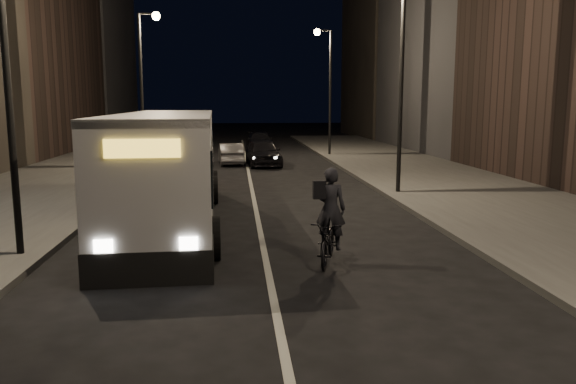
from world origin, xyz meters
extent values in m
plane|color=black|center=(0.00, 0.00, 0.00)|extent=(180.00, 180.00, 0.00)
cube|color=#3D3D3A|center=(8.50, 14.00, 0.08)|extent=(7.00, 70.00, 0.16)
cube|color=#3D3D3A|center=(-8.50, 14.00, 0.08)|extent=(7.00, 70.00, 0.16)
cylinder|color=black|center=(5.60, 12.00, 4.16)|extent=(0.16, 0.16, 8.00)
cylinder|color=black|center=(5.60, 28.00, 4.16)|extent=(0.16, 0.16, 8.00)
cube|color=black|center=(5.15, 28.00, 8.16)|extent=(0.90, 0.08, 0.08)
sphere|color=#FFD18C|center=(4.70, 28.00, 8.06)|extent=(0.44, 0.44, 0.44)
cylinder|color=black|center=(-5.60, 4.00, 4.16)|extent=(0.16, 0.16, 8.00)
cylinder|color=black|center=(-5.60, 22.00, 4.16)|extent=(0.16, 0.16, 8.00)
cube|color=black|center=(-5.15, 22.00, 8.16)|extent=(0.90, 0.08, 0.08)
sphere|color=#FFD18C|center=(-4.70, 22.00, 8.06)|extent=(0.44, 0.44, 0.44)
cube|color=silver|center=(-2.62, 7.81, 1.61)|extent=(2.97, 12.18, 3.22)
cube|color=black|center=(-2.62, 7.81, 2.07)|extent=(3.03, 11.78, 1.16)
cube|color=silver|center=(-2.62, 7.81, 3.17)|extent=(2.99, 12.18, 0.18)
cube|color=gold|center=(-2.40, 1.76, 2.72)|extent=(1.41, 0.17, 0.35)
cylinder|color=black|center=(-3.73, 3.53, 0.50)|extent=(0.39, 1.02, 1.01)
cylinder|color=black|center=(-1.21, 3.62, 0.50)|extent=(0.39, 1.02, 1.01)
cylinder|color=black|center=(-4.02, 11.59, 0.50)|extent=(0.39, 1.02, 1.01)
cylinder|color=black|center=(-1.51, 11.68, 0.50)|extent=(0.39, 1.02, 1.01)
imported|color=black|center=(1.39, 3.11, 0.50)|extent=(1.17, 2.01, 1.00)
imported|color=black|center=(1.39, 2.91, 1.28)|extent=(0.76, 0.60, 1.82)
imported|color=black|center=(0.92, 22.89, 0.76)|extent=(2.13, 4.57, 1.51)
imported|color=#404042|center=(-0.93, 23.76, 0.62)|extent=(1.58, 3.84, 1.24)
imported|color=black|center=(1.18, 33.55, 0.67)|extent=(2.05, 4.71, 1.35)
camera|label=1|loc=(-0.65, -8.99, 3.58)|focal=35.00mm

